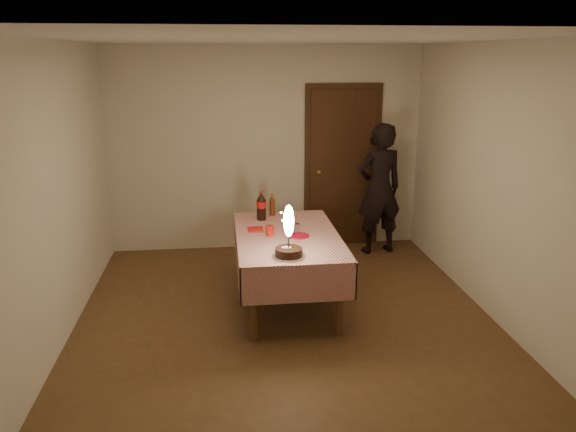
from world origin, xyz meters
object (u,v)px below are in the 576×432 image
object	(u,v)px
photographer	(379,189)
red_cup	(270,231)
birthday_cake	(289,242)
cola_bottle	(261,206)
amber_bottle_left	(272,205)
clear_cup	(296,228)
red_plate	(298,236)
dining_table	(287,244)

from	to	relation	value
photographer	red_cup	bearing A→B (deg)	-136.32
birthday_cake	cola_bottle	size ratio (longest dim) A/B	1.49
cola_bottle	amber_bottle_left	world-z (taller)	cola_bottle
clear_cup	amber_bottle_left	bearing A→B (deg)	106.04
cola_bottle	red_plate	bearing A→B (deg)	-62.77
photographer	dining_table	bearing A→B (deg)	-133.05
dining_table	red_cup	distance (m)	0.23
red_plate	clear_cup	distance (m)	0.14
birthday_cake	photographer	world-z (taller)	photographer
birthday_cake	photographer	size ratio (longest dim) A/B	0.28
cola_bottle	red_cup	bearing A→B (deg)	-85.49
birthday_cake	clear_cup	xyz separation A→B (m)	(0.16, 0.69, -0.09)
clear_cup	cola_bottle	distance (m)	0.59
red_plate	cola_bottle	size ratio (longest dim) A/B	0.69
amber_bottle_left	photographer	world-z (taller)	photographer
dining_table	photographer	distance (m)	1.97
dining_table	amber_bottle_left	distance (m)	0.74
birthday_cake	red_plate	size ratio (longest dim) A/B	2.15
red_cup	photographer	xyz separation A→B (m)	(1.52, 1.45, 0.04)
birthday_cake	amber_bottle_left	bearing A→B (deg)	91.03
birthday_cake	amber_bottle_left	xyz separation A→B (m)	(-0.02, 1.34, -0.02)
birthday_cake	cola_bottle	distance (m)	1.19
red_plate	photographer	world-z (taller)	photographer
dining_table	cola_bottle	distance (m)	0.64
red_cup	photographer	size ratio (longest dim) A/B	0.06
amber_bottle_left	red_plate	bearing A→B (deg)	-76.42
red_plate	photographer	xyz separation A→B (m)	(1.24, 1.51, 0.09)
red_plate	amber_bottle_left	bearing A→B (deg)	103.58
red_plate	cola_bottle	xyz separation A→B (m)	(-0.32, 0.62, 0.15)
red_plate	dining_table	bearing A→B (deg)	143.72
red_plate	red_cup	world-z (taller)	red_cup
dining_table	red_plate	bearing A→B (deg)	-36.28
amber_bottle_left	photographer	xyz separation A→B (m)	(1.43, 0.73, -0.03)
dining_table	red_plate	world-z (taller)	red_plate
red_plate	clear_cup	xyz separation A→B (m)	(-0.00, 0.13, 0.04)
red_cup	cola_bottle	bearing A→B (deg)	94.51
red_plate	red_cup	xyz separation A→B (m)	(-0.28, 0.06, 0.05)
clear_cup	amber_bottle_left	xyz separation A→B (m)	(-0.19, 0.64, 0.07)
cola_bottle	photographer	xyz separation A→B (m)	(1.56, 0.89, -0.06)
birthday_cake	cola_bottle	xyz separation A→B (m)	(-0.16, 1.18, 0.02)
clear_cup	photographer	world-z (taller)	photographer
red_cup	amber_bottle_left	size ratio (longest dim) A/B	0.39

